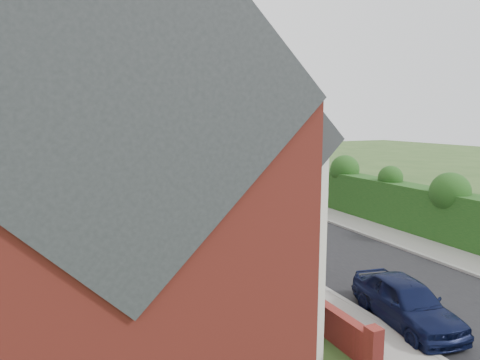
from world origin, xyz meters
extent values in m
plane|color=#2D4C1E|center=(0.00, 0.00, 0.00)|extent=(140.00, 140.00, 0.00)
cube|color=black|center=(-0.50, 11.00, 0.01)|extent=(6.00, 58.00, 0.02)
cube|color=gray|center=(3.60, 11.00, 0.06)|extent=(2.20, 58.00, 0.12)
cube|color=gray|center=(-4.35, 11.00, 0.06)|extent=(1.70, 58.00, 0.12)
cube|color=gray|center=(2.55, 11.00, 0.07)|extent=(0.18, 58.00, 0.13)
cube|color=gray|center=(-3.55, 11.00, 0.07)|extent=(0.18, 58.00, 0.13)
cube|color=#143E13|center=(5.40, 11.00, 1.25)|extent=(1.50, 58.00, 2.50)
cube|color=maroon|center=(-11.00, 10.00, 3.25)|extent=(8.00, 40.00, 6.50)
cube|color=#23262A|center=(-11.00, 10.00, 6.50)|extent=(8.00, 40.20, 8.00)
cube|color=silver|center=(-6.65, -8.10, 2.60)|extent=(0.70, 2.40, 5.20)
cube|color=black|center=(-6.28, -8.10, 1.40)|extent=(0.06, 1.80, 1.60)
cube|color=black|center=(-6.28, -8.10, 3.80)|extent=(0.06, 1.80, 1.60)
cube|color=#23262A|center=(-6.80, -8.10, 5.60)|extent=(1.70, 2.60, 1.70)
cube|color=#3F2D2D|center=(-6.96, -6.00, 1.05)|extent=(0.08, 0.90, 2.10)
cube|color=silver|center=(-6.95, -6.10, 4.40)|extent=(0.12, 1.20, 1.60)
cube|color=silver|center=(-6.65, -3.10, 2.60)|extent=(0.70, 2.40, 5.20)
cube|color=black|center=(-6.28, -3.10, 1.40)|extent=(0.06, 1.80, 1.60)
cube|color=black|center=(-6.28, -3.10, 3.80)|extent=(0.06, 1.80, 1.60)
cube|color=#23262A|center=(-6.80, -3.10, 5.60)|extent=(1.70, 2.60, 1.70)
cube|color=#3F2D2D|center=(-6.96, -1.00, 1.05)|extent=(0.08, 0.90, 2.10)
cube|color=silver|center=(-6.95, -1.10, 4.40)|extent=(0.12, 1.20, 1.60)
cube|color=silver|center=(-6.65, 1.90, 2.60)|extent=(0.70, 2.40, 5.20)
cube|color=black|center=(-6.28, 1.90, 1.40)|extent=(0.06, 1.80, 1.60)
cube|color=black|center=(-6.28, 1.90, 3.80)|extent=(0.06, 1.80, 1.60)
cube|color=#23262A|center=(-6.80, 1.90, 5.60)|extent=(1.70, 2.60, 1.70)
cube|color=#3F2D2D|center=(-6.96, 4.00, 1.05)|extent=(0.08, 0.90, 2.10)
cube|color=silver|center=(-6.95, 3.90, 4.40)|extent=(0.12, 1.20, 1.60)
cube|color=silver|center=(-6.65, 6.90, 2.60)|extent=(0.70, 2.40, 5.20)
cube|color=black|center=(-6.28, 6.90, 1.40)|extent=(0.06, 1.80, 1.60)
cube|color=black|center=(-6.28, 6.90, 3.80)|extent=(0.06, 1.80, 1.60)
cube|color=#23262A|center=(-6.80, 6.90, 5.60)|extent=(1.70, 2.60, 1.70)
cube|color=#3F2D2D|center=(-6.96, 9.00, 1.05)|extent=(0.08, 0.90, 2.10)
cube|color=silver|center=(-6.95, 8.90, 4.40)|extent=(0.12, 1.20, 1.60)
cube|color=silver|center=(-6.65, 11.90, 2.60)|extent=(0.70, 2.40, 5.20)
cube|color=black|center=(-6.28, 11.90, 1.40)|extent=(0.06, 1.80, 1.60)
cube|color=black|center=(-6.28, 11.90, 3.80)|extent=(0.06, 1.80, 1.60)
cube|color=#23262A|center=(-6.80, 11.90, 5.60)|extent=(1.70, 2.60, 1.70)
cube|color=#3F2D2D|center=(-6.96, 14.00, 1.05)|extent=(0.08, 0.90, 2.10)
cube|color=silver|center=(-6.95, 13.90, 4.40)|extent=(0.12, 1.20, 1.60)
cube|color=silver|center=(-6.65, 16.90, 2.60)|extent=(0.70, 2.40, 5.20)
cube|color=black|center=(-6.28, 16.90, 1.40)|extent=(0.06, 1.80, 1.60)
cube|color=black|center=(-6.28, 16.90, 3.80)|extent=(0.06, 1.80, 1.60)
cube|color=#23262A|center=(-6.80, 16.90, 5.60)|extent=(1.70, 2.60, 1.70)
cube|color=#3F2D2D|center=(-6.96, 19.00, 1.05)|extent=(0.08, 0.90, 2.10)
cube|color=silver|center=(-6.95, 18.90, 4.40)|extent=(0.12, 1.20, 1.60)
cube|color=silver|center=(-6.65, 21.90, 2.60)|extent=(0.70, 2.40, 5.20)
cube|color=black|center=(-6.28, 21.90, 1.40)|extent=(0.06, 1.80, 1.60)
cube|color=black|center=(-6.28, 21.90, 3.80)|extent=(0.06, 1.80, 1.60)
cube|color=#23262A|center=(-6.80, 21.90, 5.60)|extent=(1.70, 2.60, 1.70)
cube|color=#3F2D2D|center=(-6.96, 24.00, 1.05)|extent=(0.08, 0.90, 2.10)
cube|color=silver|center=(-6.95, 23.90, 4.40)|extent=(0.12, 1.20, 1.60)
cube|color=silver|center=(-6.65, 26.90, 2.60)|extent=(0.70, 2.40, 5.20)
cube|color=black|center=(-6.28, 26.90, 1.40)|extent=(0.06, 1.80, 1.60)
cube|color=black|center=(-6.28, 26.90, 3.80)|extent=(0.06, 1.80, 1.60)
cube|color=#23262A|center=(-6.80, 26.90, 5.60)|extent=(1.70, 2.60, 1.70)
cube|color=#3F2D2D|center=(-6.96, 29.00, 1.05)|extent=(0.08, 0.90, 2.10)
cube|color=silver|center=(-6.95, 28.90, 4.40)|extent=(0.12, 1.20, 1.60)
cube|color=maroon|center=(-11.00, 0.00, 10.30)|extent=(0.90, 0.50, 1.60)
cube|color=maroon|center=(-11.00, 5.00, 10.30)|extent=(0.90, 0.50, 1.60)
cylinder|color=#9D512F|center=(-11.20, 5.00, 11.25)|extent=(0.20, 0.20, 0.50)
cylinder|color=#9D512F|center=(-10.80, 5.00, 11.25)|extent=(0.20, 0.20, 0.50)
cube|color=maroon|center=(-11.00, 10.00, 10.30)|extent=(0.90, 0.50, 1.60)
cylinder|color=#9D512F|center=(-11.20, 10.00, 11.25)|extent=(0.20, 0.20, 0.50)
cylinder|color=#9D512F|center=(-10.80, 10.00, 11.25)|extent=(0.20, 0.20, 0.50)
cube|color=maroon|center=(-11.00, 15.00, 10.30)|extent=(0.90, 0.50, 1.60)
cylinder|color=#9D512F|center=(-11.20, 15.00, 11.25)|extent=(0.20, 0.20, 0.50)
cylinder|color=#9D512F|center=(-10.80, 15.00, 11.25)|extent=(0.20, 0.20, 0.50)
cube|color=maroon|center=(-11.00, 20.00, 10.30)|extent=(0.90, 0.50, 1.60)
cylinder|color=#9D512F|center=(-11.20, 20.00, 11.25)|extent=(0.20, 0.20, 0.50)
cylinder|color=#9D512F|center=(-10.80, 20.00, 11.25)|extent=(0.20, 0.20, 0.50)
cube|color=maroon|center=(-11.00, 25.00, 10.30)|extent=(0.90, 0.50, 1.60)
cylinder|color=#9D512F|center=(-11.20, 25.00, 11.25)|extent=(0.20, 0.20, 0.50)
cylinder|color=#9D512F|center=(-10.80, 25.00, 11.25)|extent=(0.20, 0.20, 0.50)
cube|color=maroon|center=(-11.00, 30.00, 10.30)|extent=(0.90, 0.50, 1.60)
cylinder|color=#9D512F|center=(-11.20, 30.00, 11.25)|extent=(0.20, 0.20, 0.50)
cylinder|color=#9D512F|center=(-10.80, 30.00, 11.25)|extent=(0.20, 0.20, 0.50)
cube|color=maroon|center=(-5.35, -7.50, 0.45)|extent=(0.30, 4.70, 0.90)
cube|color=maroon|center=(-5.35, -2.50, 0.45)|extent=(0.30, 4.70, 0.90)
cube|color=maroon|center=(-5.35, 2.50, 0.45)|extent=(0.30, 4.70, 0.90)
cube|color=maroon|center=(-5.35, 7.50, 0.45)|extent=(0.30, 4.70, 0.90)
cube|color=maroon|center=(-5.35, 12.50, 0.45)|extent=(0.30, 4.70, 0.90)
cube|color=maroon|center=(-5.35, 17.50, 0.45)|extent=(0.30, 4.70, 0.90)
cube|color=maroon|center=(-5.35, 22.50, 0.45)|extent=(0.30, 4.70, 0.90)
cube|color=maroon|center=(-5.35, 27.50, 0.45)|extent=(0.30, 4.70, 0.90)
cube|color=maroon|center=(-5.35, -10.00, 0.55)|extent=(0.35, 0.35, 1.10)
cube|color=maroon|center=(-5.35, -5.00, 0.55)|extent=(0.35, 0.35, 1.10)
cube|color=maroon|center=(-5.35, 0.00, 0.55)|extent=(0.35, 0.35, 1.10)
cube|color=maroon|center=(-5.35, 5.00, 0.55)|extent=(0.35, 0.35, 1.10)
cube|color=maroon|center=(-5.35, 10.00, 0.55)|extent=(0.35, 0.35, 1.10)
cube|color=maroon|center=(-5.35, 15.00, 0.55)|extent=(0.35, 0.35, 1.10)
cube|color=maroon|center=(-5.35, 20.00, 0.55)|extent=(0.35, 0.35, 1.10)
cube|color=maroon|center=(-5.35, 25.00, 0.55)|extent=(0.35, 0.35, 1.10)
cube|color=maroon|center=(-5.35, 30.00, 0.55)|extent=(0.35, 0.35, 1.10)
cylinder|color=black|center=(3.40, 4.00, 2.40)|extent=(0.12, 0.12, 4.80)
cylinder|color=black|center=(3.40, 4.00, 4.85)|extent=(0.20, 0.20, 0.10)
sphere|color=silver|center=(3.40, 4.00, 5.00)|extent=(0.32, 0.32, 0.32)
cylinder|color=#332316|center=(-3.00, 40.00, 2.38)|extent=(0.50, 0.50, 4.75)
sphere|color=#25511B|center=(-3.00, 40.00, 5.89)|extent=(6.80, 6.80, 6.80)
sphere|color=#25511B|center=(-1.64, 40.30, 5.23)|extent=(4.76, 4.76, 4.76)
cylinder|color=#332316|center=(3.00, 42.00, 2.62)|extent=(0.50, 0.50, 5.25)
sphere|color=#25511B|center=(3.00, 42.00, 6.51)|extent=(7.60, 7.60, 7.60)
sphere|color=#25511B|center=(4.52, 42.30, 5.78)|extent=(5.32, 5.32, 5.32)
cylinder|color=#332316|center=(-9.00, 43.00, 2.75)|extent=(0.50, 0.50, 5.50)
sphere|color=#25511B|center=(-9.00, 43.00, 6.82)|extent=(8.00, 8.00, 8.00)
sphere|color=#25511B|center=(-7.40, 43.30, 6.05)|extent=(5.60, 5.60, 5.60)
imported|color=black|center=(-2.81, -8.54, 0.69)|extent=(2.31, 4.27, 1.38)
imported|color=silver|center=(-3.00, -0.60, 0.68)|extent=(2.34, 4.34, 1.36)
imported|color=#A3A5AA|center=(-2.37, 2.25, 0.70)|extent=(3.36, 5.45, 1.41)
imported|color=white|center=(-2.54, 7.00, 0.74)|extent=(3.10, 5.44, 1.48)
imported|color=#0F3417|center=(-1.60, 16.20, 0.72)|extent=(2.21, 4.42, 1.45)
imported|color=maroon|center=(-1.90, 18.20, 0.66)|extent=(1.88, 4.13, 1.31)
imported|color=tan|center=(-2.38, 27.40, 0.79)|extent=(3.18, 5.90, 1.57)
imported|color=#515358|center=(-1.71, 29.40, 0.70)|extent=(2.40, 4.99, 1.40)
imported|color=black|center=(-1.60, 35.67, 0.69)|extent=(1.69, 4.09, 1.39)
imported|color=#482C1A|center=(0.83, 13.00, 0.76)|extent=(1.05, 1.90, 1.53)
cube|color=black|center=(0.83, 14.94, 0.80)|extent=(1.13, 1.88, 0.47)
cylinder|color=beige|center=(0.83, 14.94, 1.46)|extent=(1.22, 1.17, 1.22)
cube|color=beige|center=(0.83, 14.94, 1.03)|extent=(1.24, 1.93, 0.04)
cylinder|color=black|center=(0.22, 15.50, 0.42)|extent=(0.08, 0.85, 0.85)
cylinder|color=black|center=(1.44, 15.50, 0.42)|extent=(0.08, 0.85, 0.85)
cylinder|color=black|center=(0.51, 13.90, 0.85)|extent=(0.06, 1.69, 0.06)
cylinder|color=black|center=(1.16, 13.90, 0.85)|extent=(0.06, 1.69, 0.06)
imported|color=maroon|center=(-1.97, 37.35, 0.74)|extent=(2.44, 5.26, 1.49)
camera|label=1|loc=(-12.29, -17.39, 6.11)|focal=32.00mm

